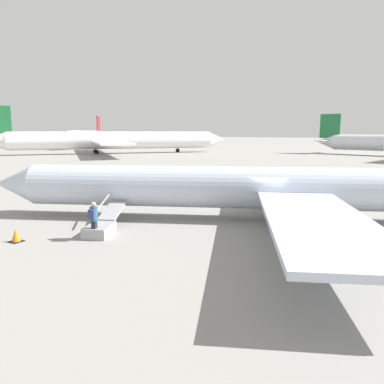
% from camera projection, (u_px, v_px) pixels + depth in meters
% --- Properties ---
extents(ground_plane, '(600.00, 600.00, 0.00)m').
position_uv_depth(ground_plane, '(265.00, 220.00, 20.87)').
color(ground_plane, gray).
extents(airplane_main, '(30.98, 24.51, 6.10)m').
position_uv_depth(airplane_main, '(283.00, 188.00, 20.48)').
color(airplane_main, silver).
rests_on(airplane_main, ground).
extents(airplane_far_left, '(36.35, 45.79, 10.71)m').
position_uv_depth(airplane_far_left, '(87.00, 137.00, 122.32)').
color(airplane_far_left, silver).
rests_on(airplane_far_left, ground).
extents(airplane_far_center, '(40.39, 42.96, 10.05)m').
position_uv_depth(airplane_far_center, '(112.00, 140.00, 83.36)').
color(airplane_far_center, white).
rests_on(airplane_far_center, ground).
extents(boarding_stairs, '(2.45, 4.10, 1.58)m').
position_uv_depth(boarding_stairs, '(102.00, 226.00, 18.10)').
color(boarding_stairs, '#99999E').
rests_on(boarding_stairs, ground).
extents(passenger, '(0.44, 0.57, 1.74)m').
position_uv_depth(passenger, '(94.00, 218.00, 16.97)').
color(passenger, '#23232D').
rests_on(passenger, ground).
extents(traffic_cone_near_stairs, '(0.53, 0.53, 0.59)m').
position_uv_depth(traffic_cone_near_stairs, '(16.00, 236.00, 16.67)').
color(traffic_cone_near_stairs, black).
rests_on(traffic_cone_near_stairs, ground).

